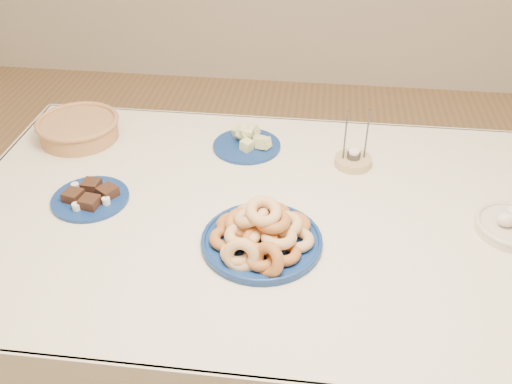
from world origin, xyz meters
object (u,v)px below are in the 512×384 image
dining_table (258,240)px  donut_platter (262,235)px  brownie_plate (90,197)px  wicker_basket (78,128)px  candle_holder (353,160)px  melon_plate (248,141)px

dining_table → donut_platter: (0.03, -0.15, 0.14)m
donut_platter → brownie_plate: 0.53m
dining_table → wicker_basket: 0.74m
dining_table → candle_holder: size_ratio=8.91×
brownie_plate → wicker_basket: 0.38m
donut_platter → wicker_basket: donut_platter is taller
wicker_basket → brownie_plate: bearing=-64.4°
wicker_basket → candle_holder: candle_holder is taller
candle_holder → dining_table: bearing=-134.5°
dining_table → donut_platter: 0.21m
melon_plate → wicker_basket: melon_plate is taller
donut_platter → brownie_plate: bearing=165.1°
wicker_basket → donut_platter: bearing=-35.2°
donut_platter → melon_plate: (-0.10, 0.49, -0.02)m
brownie_plate → wicker_basket: wicker_basket is taller
donut_platter → wicker_basket: (-0.67, 0.47, 0.00)m
brownie_plate → wicker_basket: (-0.16, 0.34, 0.03)m
melon_plate → candle_holder: (0.34, -0.07, -0.00)m
wicker_basket → candle_holder: (0.91, -0.06, -0.02)m
brownie_plate → melon_plate: bearing=40.7°
melon_plate → brownie_plate: bearing=-139.3°
dining_table → melon_plate: (-0.07, 0.34, 0.13)m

